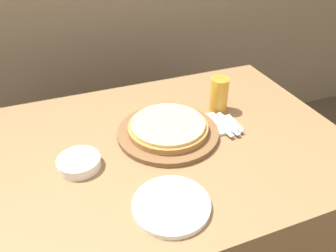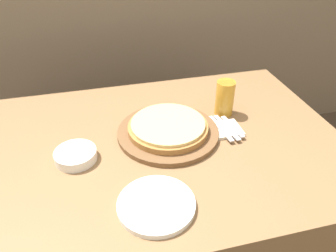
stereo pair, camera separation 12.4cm
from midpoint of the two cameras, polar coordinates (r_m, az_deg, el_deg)
name	(u,v)px [view 2 (the right image)]	position (r m, az deg, el deg)	size (l,w,h in m)	color
dining_table	(164,211)	(1.49, 1.75, -14.72)	(1.36, 0.97, 0.78)	olive
pizza_on_board	(168,129)	(1.24, 2.84, -0.70)	(0.39, 0.39, 0.06)	brown
beer_glass	(225,97)	(1.37, 12.45, 4.95)	(0.08, 0.08, 0.15)	gold
dinner_plate	(156,205)	(0.98, 1.64, -13.70)	(0.23, 0.23, 0.02)	white
side_bowl	(76,155)	(1.16, -12.88, -5.13)	(0.14, 0.14, 0.04)	white
napkin_stack	(226,129)	(1.31, 12.83, -0.63)	(0.11, 0.11, 0.01)	beige
fork	(221,128)	(1.29, 11.88, -0.48)	(0.04, 0.18, 0.00)	silver
dinner_knife	(227,127)	(1.30, 12.87, -0.33)	(0.04, 0.18, 0.00)	silver
spoon	(233,126)	(1.31, 13.86, -0.17)	(0.04, 0.15, 0.00)	silver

